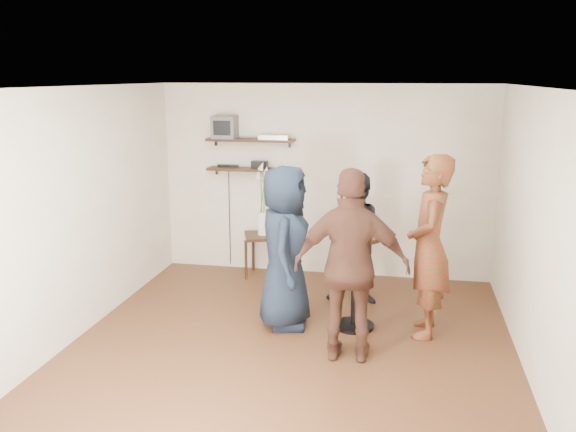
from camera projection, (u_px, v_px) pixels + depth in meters
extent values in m
cube|color=#4A2F17|center=(290.00, 350.00, 6.18)|extent=(4.50, 5.00, 0.04)
cube|color=white|center=(290.00, 85.00, 5.58)|extent=(4.50, 5.00, 0.04)
cube|color=white|center=(325.00, 181.00, 8.29)|extent=(4.50, 0.04, 2.60)
cube|color=white|center=(206.00, 328.00, 3.47)|extent=(4.50, 0.04, 2.60)
cube|color=white|center=(75.00, 214.00, 6.30)|extent=(0.04, 5.00, 2.60)
cube|color=white|center=(538.00, 236.00, 5.45)|extent=(0.04, 5.00, 2.60)
cube|color=black|center=(251.00, 140.00, 8.21)|extent=(1.20, 0.25, 0.04)
cube|color=black|center=(251.00, 169.00, 8.30)|extent=(1.20, 0.25, 0.04)
cube|color=#59595B|center=(225.00, 127.00, 8.24)|extent=(0.32, 0.30, 0.30)
cube|color=silver|center=(275.00, 137.00, 8.14)|extent=(0.40, 0.24, 0.06)
cube|color=black|center=(260.00, 165.00, 8.27)|extent=(0.22, 0.10, 0.10)
cube|color=black|center=(228.00, 166.00, 8.41)|extent=(0.30, 0.05, 0.03)
cube|color=black|center=(263.00, 236.00, 8.30)|extent=(0.62, 0.62, 0.04)
cylinder|color=black|center=(246.00, 260.00, 8.21)|extent=(0.04, 0.04, 0.55)
cylinder|color=black|center=(274.00, 261.00, 8.14)|extent=(0.04, 0.04, 0.55)
cylinder|color=black|center=(253.00, 252.00, 8.59)|extent=(0.04, 0.04, 0.55)
cylinder|color=black|center=(280.00, 253.00, 8.51)|extent=(0.04, 0.04, 0.55)
cylinder|color=white|center=(263.00, 223.00, 8.26)|extent=(0.15, 0.15, 0.31)
cylinder|color=#287220|center=(262.00, 200.00, 8.19)|extent=(0.01, 0.07, 0.57)
cone|color=silver|center=(258.00, 175.00, 8.12)|extent=(0.07, 0.09, 0.12)
cylinder|color=#287220|center=(264.00, 198.00, 8.19)|extent=(0.04, 0.06, 0.63)
cone|color=silver|center=(266.00, 170.00, 8.11)|extent=(0.11, 0.13, 0.13)
cylinder|color=#287220|center=(263.00, 196.00, 8.16)|extent=(0.10, 0.09, 0.69)
cone|color=silver|center=(262.00, 166.00, 8.04)|extent=(0.13, 0.13, 0.13)
cylinder|color=black|center=(356.00, 236.00, 6.47)|extent=(0.58, 0.58, 0.04)
cylinder|color=black|center=(355.00, 282.00, 6.59)|extent=(0.08, 0.08, 0.98)
cylinder|color=black|center=(354.00, 325.00, 6.70)|extent=(0.44, 0.44, 0.03)
cylinder|color=silver|center=(349.00, 235.00, 6.44)|extent=(0.06, 0.06, 0.00)
cylinder|color=silver|center=(349.00, 231.00, 6.43)|extent=(0.01, 0.01, 0.09)
cylinder|color=silver|center=(349.00, 222.00, 6.41)|extent=(0.06, 0.06, 0.10)
cylinder|color=#C4B450|center=(349.00, 224.00, 6.41)|extent=(0.06, 0.06, 0.06)
cylinder|color=silver|center=(361.00, 235.00, 6.42)|extent=(0.06, 0.06, 0.00)
cylinder|color=silver|center=(361.00, 231.00, 6.41)|extent=(0.01, 0.01, 0.09)
cylinder|color=silver|center=(361.00, 222.00, 6.39)|extent=(0.07, 0.07, 0.11)
cylinder|color=#C4B450|center=(361.00, 224.00, 6.40)|extent=(0.06, 0.06, 0.06)
cylinder|color=silver|center=(355.00, 232.00, 6.53)|extent=(0.06, 0.06, 0.00)
cylinder|color=silver|center=(355.00, 228.00, 6.52)|extent=(0.01, 0.01, 0.09)
cylinder|color=silver|center=(355.00, 219.00, 6.50)|extent=(0.07, 0.07, 0.11)
cylinder|color=#C4B450|center=(355.00, 221.00, 6.50)|extent=(0.06, 0.06, 0.06)
cylinder|color=silver|center=(358.00, 233.00, 6.49)|extent=(0.07, 0.07, 0.00)
cylinder|color=silver|center=(358.00, 229.00, 6.48)|extent=(0.01, 0.01, 0.10)
cylinder|color=silver|center=(358.00, 219.00, 6.45)|extent=(0.07, 0.07, 0.12)
cylinder|color=#C4B450|center=(358.00, 221.00, 6.46)|extent=(0.07, 0.07, 0.07)
imported|color=red|center=(429.00, 247.00, 6.33)|extent=(0.48, 0.71, 1.93)
imported|color=black|center=(359.00, 239.00, 7.26)|extent=(0.79, 0.62, 1.60)
imported|color=#162031|center=(285.00, 247.00, 6.57)|extent=(0.66, 0.93, 1.78)
imported|color=#4F2E22|center=(352.00, 266.00, 5.76)|extent=(1.12, 0.49, 1.88)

